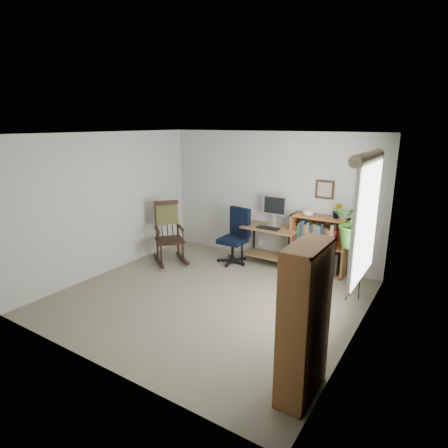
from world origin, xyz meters
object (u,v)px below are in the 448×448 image
Objects in this scene: office_chair at (233,236)px; desk at (270,246)px; low_bookshelf at (318,245)px; tall_bookshelf at (304,323)px; rocking_chair at (169,232)px.

desk is at bearing 35.51° from office_chair.
tall_bookshelf is at bearing -73.68° from low_bookshelf.
low_bookshelf is 3.19m from tall_bookshelf.
desk is 0.87m from low_bookshelf.
office_chair reaches higher than desk.
office_chair is at bearing -154.90° from desk.
tall_bookshelf is (2.37, -2.64, 0.24)m from office_chair.
rocking_chair is at bearing -140.01° from office_chair.
low_bookshelf is at bearing 26.07° from office_chair.
low_bookshelf is at bearing -29.61° from rocking_chair.
low_bookshelf is at bearing 106.32° from tall_bookshelf.
office_chair is 1.54m from low_bookshelf.
desk is at bearing -171.97° from low_bookshelf.
rocking_chair is 0.76× the size of tall_bookshelf.
desk is 0.86× the size of rocking_chair.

